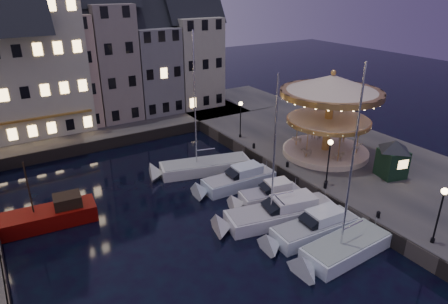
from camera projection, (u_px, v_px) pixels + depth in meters
ground at (267, 226)px, 31.28m from camera, size 160.00×160.00×0.00m
quay_east at (337, 155)px, 42.48m from camera, size 16.00×56.00×1.30m
quay_north at (76, 132)px, 49.03m from camera, size 44.00×12.00×1.30m
quaywall_e at (279, 172)px, 38.61m from camera, size 0.15×44.00×1.30m
quaywall_n at (107, 144)px, 45.31m from camera, size 48.00×0.15×1.30m
quaywall_w at (7, 290)px, 23.88m from camera, size 0.15×44.00×1.30m
streetlamp_a at (441, 208)px, 26.14m from camera, size 0.44×0.44×4.17m
streetlamp_b at (329, 156)px, 33.96m from camera, size 0.44×0.44×4.17m
streetlamp_c at (241, 114)px, 44.50m from camera, size 0.44×0.44×4.17m
streetlamp_d at (356, 113)px, 44.89m from camera, size 0.44×0.44×4.17m
bollard_a at (378, 214)px, 29.93m from camera, size 0.30×0.30×0.57m
bollard_b at (325, 185)px, 34.23m from camera, size 0.30×0.30×0.57m
bollard_c at (287, 164)px, 38.13m from camera, size 0.30×0.30×0.57m
bollard_d at (254, 145)px, 42.43m from camera, size 0.30×0.30×0.57m
townhouse_nb at (7, 72)px, 44.66m from camera, size 6.16×8.00×13.80m
townhouse_nc at (62, 63)px, 47.39m from camera, size 6.82×8.00×14.80m
townhouse_nd at (110, 54)px, 49.97m from camera, size 5.50×8.00×15.80m
townhouse_ne at (151, 62)px, 53.20m from camera, size 6.16×8.00×12.80m
townhouse_nf at (191, 54)px, 55.93m from camera, size 6.82×8.00×13.80m
hotel_corner at (4, 59)px, 44.09m from camera, size 17.60×9.00×16.80m
motorboat_a at (341, 250)px, 27.60m from camera, size 7.91×2.93×13.21m
motorboat_b at (311, 230)px, 29.73m from camera, size 7.98×2.70×2.15m
motorboat_c at (277, 214)px, 31.69m from camera, size 10.04×4.47×13.30m
motorboat_d at (266, 197)px, 34.29m from camera, size 6.43×3.09×2.15m
motorboat_e at (235, 181)px, 36.94m from camera, size 7.98×2.52×2.15m
motorboat_f at (200, 167)px, 39.93m from camera, size 9.98×4.87×13.27m
red_fishing_boat at (52, 216)px, 31.35m from camera, size 7.21×3.09×5.80m
carousel at (331, 100)px, 38.89m from camera, size 9.93×9.93×8.68m
ticket_kiosk at (394, 152)px, 35.52m from camera, size 3.40×3.40×3.98m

